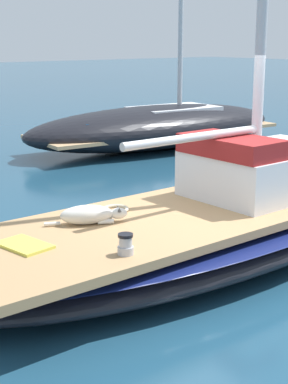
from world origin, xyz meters
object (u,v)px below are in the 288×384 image
Objects in this scene: dog_white at (90,215)px; deck_towel at (24,245)px; deck_winch at (126,245)px; sailboat_main at (205,231)px; coiled_rope at (116,209)px; moored_boat_port_side at (156,126)px.

dog_white is 1.60× the size of deck_towel.
deck_winch is 0.38× the size of deck_towel.
deck_winch is (0.73, -1.82, 0.42)m from sailboat_main.
dog_white is 2.76× the size of coiled_rope.
sailboat_main is at bearing -35.25° from moored_boat_port_side.
moored_boat_port_side is at bearing 138.33° from deck_winch.
sailboat_main is at bearing 60.83° from coiled_rope.
moored_boat_port_side reaches higher than dog_white.
deck_towel is at bearing -140.90° from deck_winch.
coiled_rope is (-0.56, -1.00, 0.35)m from sailboat_main.
deck_towel is 0.08× the size of moored_boat_port_side.
deck_winch reaches higher than coiled_rope.
moored_boat_port_side is (-6.05, 6.03, -0.21)m from dog_white.
sailboat_main is at bearing 111.90° from deck_winch.
sailboat_main is 22.39× the size of coiled_rope.
deck_winch is at bearing -32.47° from coiled_rope.
deck_winch is (1.05, -0.28, -0.01)m from dog_white.
deck_towel is at bearing -76.67° from dog_white.
dog_white is 0.59m from coiled_rope.
sailboat_main is 7.80m from moored_boat_port_side.
deck_towel is at bearing -92.12° from sailboat_main.
dog_white reaches higher than coiled_rope.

